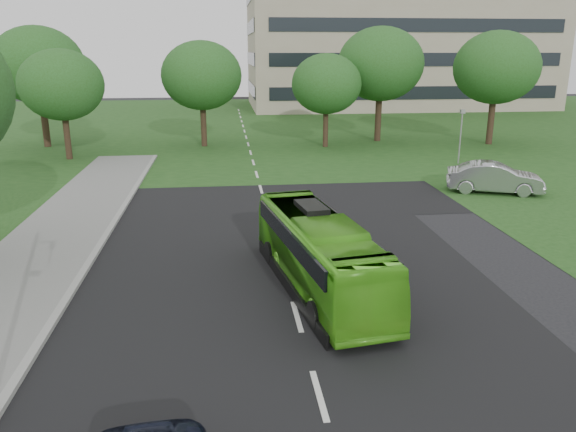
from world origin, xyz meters
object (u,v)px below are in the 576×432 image
object	(u,v)px
tree_park_d	(381,64)
tree_park_c	(326,84)
tree_park_e	(496,68)
sedan	(495,178)
tree_park_a	(61,85)
office_building	(397,13)
tree_park_f	(38,65)
camera_pole	(461,129)
bus	(319,253)
tree_park_b	(202,76)

from	to	relation	value
tree_park_d	tree_park_c	bearing A→B (deg)	-153.38
tree_park_e	sedan	bearing A→B (deg)	-114.68
tree_park_a	tree_park_d	bearing A→B (deg)	13.26
office_building	tree_park_c	size ratio (longest dim) A/B	5.41
tree_park_f	camera_pole	xyz separation A→B (m)	(30.65, -10.72, -4.06)
sedan	tree_park_f	bearing A→B (deg)	76.87
office_building	sedan	size ratio (longest dim) A/B	7.86
tree_park_a	bus	size ratio (longest dim) A/B	0.87
tree_park_f	sedan	size ratio (longest dim) A/B	1.87
office_building	camera_pole	distance (m)	43.84
tree_park_c	tree_park_d	distance (m)	5.84
tree_park_a	bus	world-z (taller)	tree_park_a
office_building	camera_pole	size ratio (longest dim) A/B	10.72
tree_park_b	tree_park_c	world-z (taller)	tree_park_b
office_building	tree_park_b	xyz separation A→B (m)	(-25.59, -32.42, -6.83)
tree_park_a	tree_park_d	world-z (taller)	tree_park_d
tree_park_a	tree_park_f	bearing A→B (deg)	118.52
tree_park_d	tree_park_b	bearing A→B (deg)	-175.78
bus	office_building	bearing A→B (deg)	62.22
tree_park_a	tree_park_f	xyz separation A→B (m)	(-3.19, 5.86, 1.20)
tree_park_e	office_building	bearing A→B (deg)	87.05
tree_park_a	tree_park_d	xyz separation A→B (m)	(24.54, 5.78, 1.21)
tree_park_d	tree_park_e	world-z (taller)	tree_park_d
tree_park_a	tree_park_c	distance (m)	19.75
tree_park_e	bus	size ratio (longest dim) A/B	1.03
tree_park_a	tree_park_e	size ratio (longest dim) A/B	0.85
tree_park_e	camera_pole	bearing A→B (deg)	-127.20
sedan	camera_pole	size ratio (longest dim) A/B	1.36
tree_park_a	sedan	world-z (taller)	tree_park_a
tree_park_e	bus	distance (m)	34.19
office_building	tree_park_f	bearing A→B (deg)	-140.85
tree_park_d	camera_pole	xyz separation A→B (m)	(2.92, -10.64, -4.07)
tree_park_c	camera_pole	bearing A→B (deg)	-45.42
tree_park_a	sedan	bearing A→B (deg)	-26.54
tree_park_a	tree_park_d	distance (m)	25.24
tree_park_b	sedan	distance (m)	24.65
tree_park_d	tree_park_f	world-z (taller)	tree_park_d
tree_park_e	tree_park_c	bearing A→B (deg)	179.08
tree_park_a	tree_park_b	distance (m)	10.69
office_building	tree_park_d	distance (m)	33.63
sedan	camera_pole	xyz separation A→B (m)	(1.39, 8.17, 1.57)
tree_park_a	sedan	size ratio (longest dim) A/B	1.52
tree_park_d	tree_park_e	xyz separation A→B (m)	(8.90, -2.76, -0.24)
tree_park_b	camera_pole	xyz separation A→B (m)	(17.85, -9.53, -3.25)
tree_park_e	tree_park_f	distance (m)	36.73
tree_park_b	tree_park_a	bearing A→B (deg)	-154.02
tree_park_d	camera_pole	bearing A→B (deg)	-74.64
bus	sedan	bearing A→B (deg)	35.83
tree_park_a	tree_park_b	size ratio (longest dim) A/B	0.92
tree_park_e	tree_park_f	xyz separation A→B (m)	(-36.62, 2.84, 0.23)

